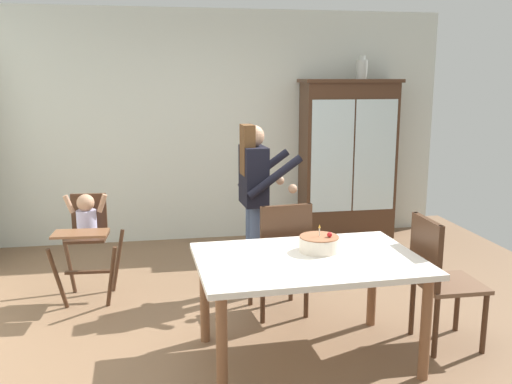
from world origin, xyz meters
TOP-DOWN VIEW (x-y plane):
  - ground_plane at (0.00, 0.00)m, footprint 6.24×6.24m
  - wall_back at (0.00, 2.63)m, footprint 5.32×0.06m
  - china_cabinet at (1.48, 2.37)m, footprint 1.17×0.48m
  - ceramic_vase at (1.62, 2.37)m, footprint 0.13×0.13m
  - high_chair_with_toddler at (-1.41, 0.87)m, footprint 0.61×0.71m
  - adult_person at (0.05, 0.79)m, footprint 0.51×0.50m
  - dining_table at (0.19, -0.51)m, footprint 1.54×1.06m
  - birthday_cake at (0.30, -0.38)m, footprint 0.28×0.28m
  - dining_chair_far_side at (0.18, 0.22)m, footprint 0.48×0.48m
  - dining_chair_right_end at (1.16, -0.47)m, footprint 0.44×0.44m

SIDE VIEW (x-z plane):
  - ground_plane at x=0.00m, z-range 0.00..0.00m
  - dining_chair_far_side at x=0.18m, z-range 0.08..1.04m
  - dining_chair_right_end at x=1.16m, z-range 0.08..1.04m
  - dining_table at x=0.19m, z-range 0.28..1.02m
  - high_chair_with_toddler at x=-1.41m, z-range 0.18..1.13m
  - birthday_cake at x=0.30m, z-range 0.70..0.89m
  - china_cabinet at x=1.48m, z-range 0.01..1.91m
  - adult_person at x=0.05m, z-range 0.20..1.73m
  - wall_back at x=0.00m, z-range 0.00..2.70m
  - ceramic_vase at x=1.62m, z-range 1.89..2.16m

